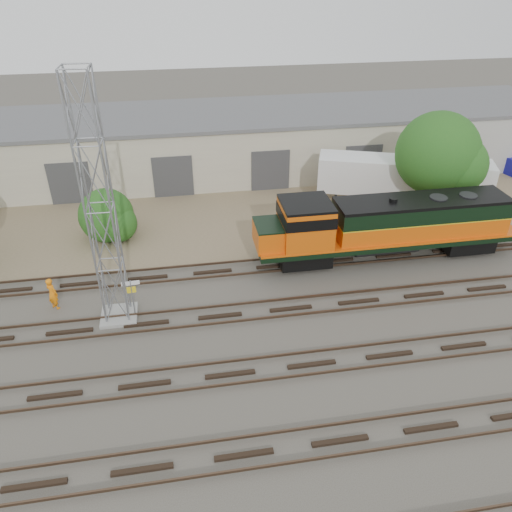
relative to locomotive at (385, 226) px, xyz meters
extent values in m
plane|color=#47423A|center=(-7.07, -6.00, -2.37)|extent=(140.00, 140.00, 0.00)
cube|color=#726047|center=(-7.07, 9.00, -2.36)|extent=(80.00, 16.00, 0.02)
cube|color=black|center=(-7.07, -13.50, -2.30)|extent=(80.00, 2.40, 0.14)
cube|color=#4C3828|center=(-7.07, -14.25, -2.16)|extent=(80.00, 0.08, 0.14)
cube|color=#4C3828|center=(-7.07, -12.75, -2.16)|extent=(80.00, 0.08, 0.14)
cube|color=black|center=(-7.07, -9.00, -2.30)|extent=(80.00, 2.40, 0.14)
cube|color=#4C3828|center=(-7.07, -9.75, -2.16)|extent=(80.00, 0.08, 0.14)
cube|color=#4C3828|center=(-7.07, -8.25, -2.16)|extent=(80.00, 0.08, 0.14)
cube|color=black|center=(-7.07, -4.50, -2.30)|extent=(80.00, 2.40, 0.14)
cube|color=#4C3828|center=(-7.07, -5.25, -2.16)|extent=(80.00, 0.08, 0.14)
cube|color=#4C3828|center=(-7.07, -3.75, -2.16)|extent=(80.00, 0.08, 0.14)
cube|color=black|center=(-7.07, 0.00, -2.30)|extent=(80.00, 2.40, 0.14)
cube|color=#4C3828|center=(-7.07, -0.75, -2.16)|extent=(80.00, 0.08, 0.14)
cube|color=#4C3828|center=(-7.07, 0.75, -2.16)|extent=(80.00, 0.08, 0.14)
cube|color=beige|center=(-7.07, 17.00, 0.13)|extent=(58.00, 10.00, 5.00)
cube|color=#59595B|center=(-7.07, 17.00, 2.78)|extent=(58.40, 10.40, 0.30)
cube|color=#999993|center=(14.93, 11.95, 0.13)|extent=(14.00, 0.10, 5.00)
cube|color=#333335|center=(-21.07, 11.94, -0.67)|extent=(3.20, 0.12, 3.40)
cube|color=#333335|center=(-13.07, 11.94, -0.67)|extent=(3.20, 0.12, 3.40)
cube|color=#333335|center=(-5.07, 11.94, -0.67)|extent=(3.20, 0.12, 3.40)
cube|color=#333335|center=(2.93, 11.94, -0.67)|extent=(3.20, 0.12, 3.40)
cube|color=#333335|center=(10.93, 11.94, -0.67)|extent=(3.20, 0.12, 3.40)
cube|color=black|center=(-5.23, 0.00, -1.59)|extent=(3.22, 2.41, 1.01)
cube|color=black|center=(5.84, 0.00, -1.59)|extent=(3.22, 2.41, 1.01)
cube|color=black|center=(0.30, 0.00, -0.91)|extent=(17.10, 3.02, 0.35)
cylinder|color=black|center=(0.30, 0.00, -1.54)|extent=(4.23, 1.11, 1.11)
cube|color=#D15009|center=(2.32, 0.00, -0.13)|extent=(11.07, 2.62, 1.21)
cube|color=black|center=(2.32, 0.00, 0.98)|extent=(11.07, 2.62, 1.01)
cube|color=black|center=(2.32, 0.00, 1.58)|extent=(11.07, 2.62, 0.20)
cube|color=#D15009|center=(-5.23, 0.00, 0.57)|extent=(3.02, 3.02, 2.62)
cube|color=black|center=(-5.23, 0.00, 1.96)|extent=(3.02, 3.02, 0.16)
cube|color=#D15009|center=(-7.55, 0.00, -0.03)|extent=(1.61, 2.41, 1.41)
cube|color=gray|center=(-16.56, -3.54, -2.27)|extent=(1.95, 1.95, 0.20)
cylinder|color=gray|center=(-17.16, -2.94, 4.32)|extent=(0.10, 0.10, 12.99)
cylinder|color=gray|center=(-15.96, -2.94, 4.32)|extent=(0.10, 0.10, 12.99)
cylinder|color=gray|center=(-17.16, -4.13, 4.32)|extent=(0.10, 0.10, 12.99)
cylinder|color=gray|center=(-15.96, -4.13, 4.32)|extent=(0.10, 0.10, 12.99)
cylinder|color=gray|center=(-15.69, -3.61, -1.20)|extent=(0.07, 0.07, 2.35)
cube|color=white|center=(-15.69, -3.61, -0.18)|extent=(0.96, 0.11, 0.24)
cube|color=yellow|center=(-15.69, -3.61, -0.61)|extent=(0.48, 0.07, 0.37)
imported|color=orange|center=(-20.17, -2.10, -1.39)|extent=(0.86, 0.82, 1.97)
cube|color=white|center=(4.25, 6.95, 0.24)|extent=(12.92, 6.67, 2.66)
cube|color=black|center=(8.98, 5.28, -1.88)|extent=(3.05, 3.11, 0.98)
cube|color=black|center=(-0.72, 7.65, -1.73)|extent=(0.15, 0.15, 1.28)
cube|color=black|center=(-0.07, 9.51, -1.73)|extent=(0.15, 0.15, 1.28)
cube|color=maroon|center=(11.94, 10.12, -1.67)|extent=(1.51, 1.42, 1.40)
cylinder|color=#382619|center=(-17.81, 5.87, -2.20)|extent=(0.26, 0.26, 0.34)
sphere|color=#164F1A|center=(-17.81, 5.87, -0.72)|extent=(3.76, 3.76, 3.76)
sphere|color=#164F1A|center=(-17.05, 5.30, -1.09)|extent=(2.63, 2.63, 2.63)
cylinder|color=#382619|center=(5.60, 5.03, -0.90)|extent=(0.34, 0.34, 2.95)
sphere|color=#164F1A|center=(5.60, 5.03, 2.64)|extent=(5.90, 5.90, 5.90)
sphere|color=#164F1A|center=(6.78, 4.15, 2.05)|extent=(4.13, 4.13, 4.13)
camera|label=1|loc=(-12.73, -26.21, 14.92)|focal=35.00mm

